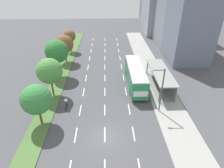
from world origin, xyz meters
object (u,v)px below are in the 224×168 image
at_px(median_tree_second, 49,71).
at_px(median_tree_third, 57,51).
at_px(cyclist, 66,104).
at_px(bus, 135,74).
at_px(streetlight, 161,88).
at_px(bus_shelter, 162,77).
at_px(median_tree_nearest, 36,100).
at_px(median_tree_fourth, 64,44).
at_px(median_tree_fifth, 69,36).

height_order(median_tree_second, median_tree_third, median_tree_third).
bearing_deg(cyclist, median_tree_second, 127.89).
distance_m(cyclist, median_tree_third, 11.33).
bearing_deg(median_tree_third, bus, -14.97).
xyz_separation_m(bus, streetlight, (2.17, -7.70, 1.82)).
xyz_separation_m(bus_shelter, median_tree_nearest, (-17.66, -8.75, 1.92)).
bearing_deg(bus_shelter, median_tree_third, 165.60).
height_order(median_tree_third, median_tree_fourth, median_tree_third).
height_order(median_tree_fourth, median_tree_fifth, median_tree_fourth).
bearing_deg(median_tree_second, bus, 12.69).
bearing_deg(median_tree_fifth, median_tree_fourth, -90.02).
height_order(median_tree_nearest, median_tree_second, median_tree_second).
bearing_deg(median_tree_nearest, streetlight, 7.35).
bearing_deg(streetlight, bus, 105.74).
height_order(bus, median_tree_fourth, median_tree_fourth).
distance_m(median_tree_third, median_tree_fifth, 13.41).
relative_size(cyclist, median_tree_third, 0.26).
distance_m(median_tree_second, streetlight, 16.28).
distance_m(cyclist, median_tree_fourth, 17.37).
relative_size(bus, median_tree_fifth, 2.14).
distance_m(bus_shelter, median_tree_fifth, 25.51).
relative_size(median_tree_second, median_tree_fourth, 1.04).
bearing_deg(streetlight, median_tree_fifth, 122.70).
bearing_deg(median_tree_third, streetlight, -35.60).
height_order(median_tree_second, median_tree_fifth, median_tree_second).
relative_size(median_tree_third, streetlight, 1.06).
xyz_separation_m(median_tree_third, median_tree_fifth, (-0.01, 13.37, -1.03)).
relative_size(median_tree_fourth, streetlight, 0.91).
bearing_deg(median_tree_third, bus_shelter, -14.40).
height_order(cyclist, median_tree_second, median_tree_second).
bearing_deg(cyclist, median_tree_third, 106.27).
height_order(cyclist, median_tree_fourth, median_tree_fourth).
relative_size(median_tree_nearest, median_tree_fourth, 0.94).
relative_size(cyclist, streetlight, 0.28).
xyz_separation_m(bus_shelter, streetlight, (-2.11, -6.74, 2.02)).
xyz_separation_m(bus_shelter, median_tree_second, (-17.70, -2.07, 2.44)).
distance_m(median_tree_nearest, median_tree_fourth, 20.05).
distance_m(bus, median_tree_fifth, 21.94).
bearing_deg(median_tree_second, bus_shelter, 6.66).
bearing_deg(bus_shelter, median_tree_second, -173.34).
bearing_deg(median_tree_fifth, bus, -51.17).
distance_m(median_tree_fourth, median_tree_fifth, 6.69).
bearing_deg(median_tree_nearest, median_tree_fifth, 90.69).
bearing_deg(cyclist, streetlight, -5.50).
xyz_separation_m(bus_shelter, cyclist, (-15.02, -5.50, -1.08)).
distance_m(bus, median_tree_nearest, 16.62).
bearing_deg(streetlight, bus_shelter, 72.63).
bearing_deg(cyclist, bus, 30.99).
relative_size(median_tree_nearest, median_tree_third, 0.80).
xyz_separation_m(median_tree_nearest, median_tree_fourth, (-0.32, 20.05, 0.28)).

